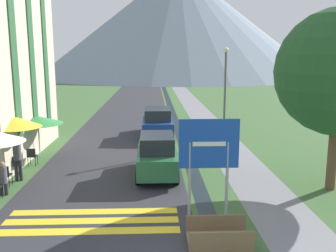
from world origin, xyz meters
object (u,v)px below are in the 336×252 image
(footbridge, at_px, (219,238))
(parked_car_far, at_px, (158,122))
(cafe_umbrella_rear_green, at_px, (38,120))
(cafe_chair_near_right, at_px, (5,174))
(person_seated_far, at_px, (3,177))
(streetlamp, at_px, (225,89))
(cafe_chair_middle, at_px, (15,164))
(cafe_umbrella_middle_yellow, at_px, (16,122))
(person_standing_terrace, at_px, (17,157))
(cafe_chair_far_right, at_px, (32,155))
(parked_car_near, at_px, (157,155))
(road_sign, at_px, (209,152))

(footbridge, height_order, parked_car_far, parked_car_far)
(parked_car_far, bearing_deg, cafe_umbrella_rear_green, -141.97)
(cafe_chair_near_right, distance_m, person_seated_far, 0.97)
(parked_car_far, bearing_deg, streetlamp, -34.96)
(cafe_chair_middle, height_order, cafe_chair_near_right, same)
(cafe_umbrella_middle_yellow, bearing_deg, person_standing_terrace, -72.21)
(cafe_chair_far_right, relative_size, person_standing_terrace, 0.48)
(cafe_chair_far_right, relative_size, cafe_umbrella_middle_yellow, 0.34)
(streetlamp, bearing_deg, person_seated_far, -142.28)
(cafe_chair_middle, relative_size, streetlamp, 0.15)
(parked_car_near, bearing_deg, cafe_chair_far_right, 163.88)
(parked_car_far, bearing_deg, person_seated_far, -120.13)
(road_sign, distance_m, parked_car_near, 4.54)
(road_sign, xyz_separation_m, cafe_chair_far_right, (-7.42, 5.77, -1.57))
(cafe_chair_near_right, relative_size, cafe_chair_far_right, 1.00)
(footbridge, height_order, parked_car_near, parked_car_near)
(cafe_chair_near_right, relative_size, cafe_umbrella_rear_green, 0.34)
(parked_car_near, xyz_separation_m, person_seated_far, (-5.70, -2.05, -0.20))
(cafe_umbrella_rear_green, relative_size, person_standing_terrace, 1.41)
(cafe_umbrella_middle_yellow, xyz_separation_m, person_seated_far, (0.35, -2.67, -1.56))
(road_sign, height_order, cafe_chair_middle, road_sign)
(parked_car_near, xyz_separation_m, cafe_chair_far_right, (-5.82, 1.68, -0.39))
(parked_car_near, bearing_deg, cafe_umbrella_rear_green, 151.19)
(road_sign, relative_size, cafe_chair_middle, 3.71)
(cafe_chair_near_right, bearing_deg, person_standing_terrace, 47.04)
(road_sign, distance_m, cafe_chair_middle, 9.01)
(cafe_umbrella_middle_yellow, bearing_deg, cafe_chair_middle, -101.48)
(footbridge, bearing_deg, parked_car_far, 95.95)
(cafe_umbrella_rear_green, bearing_deg, person_seated_far, -87.57)
(streetlamp, bearing_deg, cafe_chair_near_right, -146.62)
(cafe_chair_near_right, xyz_separation_m, cafe_chair_far_right, (0.16, 2.82, 0.00))
(person_standing_terrace, bearing_deg, cafe_chair_far_right, 93.04)
(footbridge, relative_size, cafe_chair_far_right, 2.00)
(cafe_umbrella_rear_green, height_order, streetlamp, streetlamp)
(parked_car_far, bearing_deg, parked_car_near, -90.93)
(footbridge, height_order, cafe_chair_far_right, cafe_chair_far_right)
(road_sign, relative_size, cafe_chair_far_right, 3.71)
(cafe_chair_far_right, bearing_deg, road_sign, -23.53)
(road_sign, distance_m, cafe_chair_near_right, 8.28)
(road_sign, xyz_separation_m, person_seated_far, (-7.29, 2.03, -1.38))
(cafe_chair_far_right, height_order, streetlamp, streetlamp)
(parked_car_far, distance_m, cafe_chair_near_right, 11.00)
(footbridge, bearing_deg, road_sign, 90.19)
(road_sign, xyz_separation_m, person_standing_terrace, (-7.30, 3.65, -1.07))
(cafe_umbrella_middle_yellow, distance_m, person_standing_terrace, 1.67)
(road_sign, relative_size, cafe_chair_near_right, 3.71)
(cafe_chair_far_right, height_order, cafe_umbrella_middle_yellow, cafe_umbrella_middle_yellow)
(cafe_umbrella_middle_yellow, bearing_deg, streetlamp, 25.52)
(parked_car_near, xyz_separation_m, person_standing_terrace, (-5.71, -0.43, 0.11))
(footbridge, distance_m, parked_car_near, 6.35)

